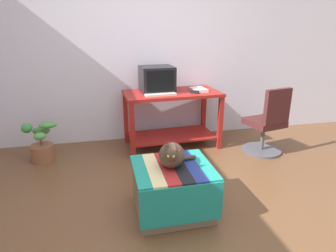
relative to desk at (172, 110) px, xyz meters
name	(u,v)px	position (x,y,z in m)	size (l,w,h in m)	color
ground_plane	(181,214)	(-0.30, -1.60, -0.52)	(14.00, 14.00, 0.00)	brown
back_wall	(144,49)	(-0.30, 0.45, 0.78)	(8.00, 0.10, 2.60)	silver
desk	(172,110)	(0.00, 0.00, 0.00)	(1.31, 0.73, 0.77)	maroon
tv_monitor	(157,79)	(-0.19, 0.06, 0.41)	(0.45, 0.43, 0.34)	black
keyboard	(160,94)	(-0.19, -0.16, 0.26)	(0.40, 0.15, 0.02)	beige
book	(198,90)	(0.36, -0.03, 0.27)	(0.18, 0.25, 0.04)	white
ottoman_with_blanket	(173,189)	(-0.36, -1.53, -0.30)	(0.68, 0.64, 0.45)	#7A664C
cat	(172,155)	(-0.36, -1.51, 0.03)	(0.39, 0.36, 0.26)	#473323
potted_plant	(41,144)	(-1.70, -0.12, -0.31)	(0.43, 0.39, 0.50)	brown
office_chair	(267,125)	(1.14, -0.54, -0.14)	(0.52, 0.52, 0.89)	#4C4C51
stapler	(195,92)	(0.27, -0.15, 0.27)	(0.04, 0.11, 0.04)	black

